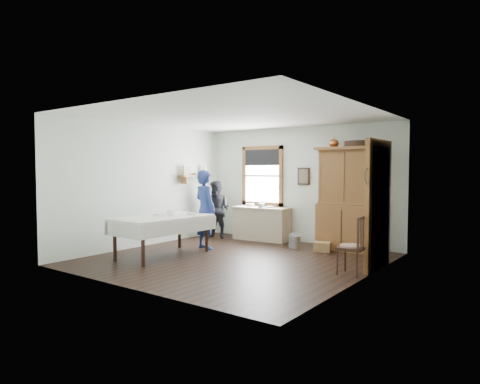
% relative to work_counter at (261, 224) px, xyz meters
% --- Properties ---
extents(room, '(5.01, 5.01, 2.70)m').
position_rel_work_counter_xyz_m(room, '(0.82, -2.15, 0.95)').
color(room, black).
rests_on(room, ground).
extents(window, '(1.18, 0.07, 1.48)m').
position_rel_work_counter_xyz_m(window, '(-0.18, 0.31, 1.23)').
color(window, white).
rests_on(window, room).
extents(doorway, '(0.09, 1.14, 2.22)m').
position_rel_work_counter_xyz_m(doorway, '(3.27, -1.30, 0.76)').
color(doorway, '#413A2E').
rests_on(doorway, room).
extents(wall_shelf, '(0.24, 1.00, 0.44)m').
position_rel_work_counter_xyz_m(wall_shelf, '(-1.55, -0.62, 1.17)').
color(wall_shelf, brown).
rests_on(wall_shelf, room).
extents(framed_picture, '(0.30, 0.04, 0.40)m').
position_rel_work_counter_xyz_m(framed_picture, '(0.97, 0.31, 1.15)').
color(framed_picture, black).
rests_on(framed_picture, room).
extents(rug_beater, '(0.01, 0.27, 0.27)m').
position_rel_work_counter_xyz_m(rug_beater, '(3.27, -1.85, 1.32)').
color(rug_beater, black).
rests_on(rug_beater, room).
extents(work_counter, '(1.43, 0.63, 0.80)m').
position_rel_work_counter_xyz_m(work_counter, '(0.00, 0.00, 0.00)').
color(work_counter, tan).
rests_on(work_counter, room).
extents(china_hutch, '(1.29, 0.63, 2.18)m').
position_rel_work_counter_xyz_m(china_hutch, '(2.16, -0.00, 0.69)').
color(china_hutch, brown).
rests_on(china_hutch, room).
extents(dining_table, '(1.15, 2.02, 0.78)m').
position_rel_work_counter_xyz_m(dining_table, '(-0.50, -2.75, -0.01)').
color(dining_table, white).
rests_on(dining_table, room).
extents(spindle_chair, '(0.47, 0.47, 0.95)m').
position_rel_work_counter_xyz_m(spindle_chair, '(3.05, -1.99, 0.08)').
color(spindle_chair, black).
rests_on(spindle_chair, room).
extents(pail, '(0.31, 0.31, 0.27)m').
position_rel_work_counter_xyz_m(pail, '(1.17, -0.46, -0.26)').
color(pail, gray).
rests_on(pail, room).
extents(wicker_basket, '(0.39, 0.32, 0.20)m').
position_rel_work_counter_xyz_m(wicker_basket, '(1.83, -0.47, -0.30)').
color(wicker_basket, '#9F7748').
rests_on(wicker_basket, room).
extents(woman_blue, '(0.66, 0.53, 1.57)m').
position_rel_work_counter_xyz_m(woman_blue, '(-0.34, -1.68, 0.38)').
color(woman_blue, navy).
rests_on(woman_blue, room).
extents(figure_dark, '(0.67, 0.54, 1.32)m').
position_rel_work_counter_xyz_m(figure_dark, '(-1.07, -0.39, 0.26)').
color(figure_dark, black).
rests_on(figure_dark, room).
extents(table_cup_a, '(0.16, 0.16, 0.10)m').
position_rel_work_counter_xyz_m(table_cup_a, '(-0.58, -2.47, 0.43)').
color(table_cup_a, white).
rests_on(table_cup_a, dining_table).
extents(table_cup_b, '(0.14, 0.14, 0.10)m').
position_rel_work_counter_xyz_m(table_cup_b, '(-0.57, -2.45, 0.43)').
color(table_cup_b, white).
rests_on(table_cup_b, dining_table).
extents(table_bowl, '(0.21, 0.21, 0.05)m').
position_rel_work_counter_xyz_m(table_bowl, '(-0.26, -2.19, 0.41)').
color(table_bowl, white).
rests_on(table_bowl, dining_table).
extents(counter_book, '(0.23, 0.27, 0.02)m').
position_rel_work_counter_xyz_m(counter_book, '(0.11, 0.02, 0.41)').
color(counter_book, brown).
rests_on(counter_book, work_counter).
extents(counter_bowl, '(0.23, 0.23, 0.07)m').
position_rel_work_counter_xyz_m(counter_bowl, '(-0.37, 0.06, 0.43)').
color(counter_bowl, white).
rests_on(counter_bowl, work_counter).
extents(shelf_bowl, '(0.22, 0.22, 0.05)m').
position_rel_work_counter_xyz_m(shelf_bowl, '(-1.55, -0.60, 1.20)').
color(shelf_bowl, white).
rests_on(shelf_bowl, wall_shelf).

